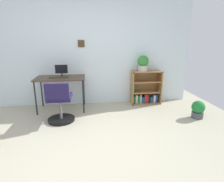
% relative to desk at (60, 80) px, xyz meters
% --- Properties ---
extents(ground_plane, '(6.24, 6.24, 0.00)m').
position_rel_desk_xyz_m(ground_plane, '(0.50, -1.74, -0.69)').
color(ground_plane, '#AFAB91').
extents(wall_back, '(5.20, 0.12, 2.49)m').
position_rel_desk_xyz_m(wall_back, '(0.50, 0.41, 0.55)').
color(wall_back, silver).
rests_on(wall_back, ground_plane).
extents(desk, '(1.06, 0.62, 0.75)m').
position_rel_desk_xyz_m(desk, '(0.00, 0.00, 0.00)').
color(desk, '#4D3B2E').
rests_on(desk, ground_plane).
extents(monitor, '(0.27, 0.19, 0.26)m').
position_rel_desk_xyz_m(monitor, '(0.03, 0.05, 0.18)').
color(monitor, '#262628').
rests_on(monitor, desk).
extents(keyboard, '(0.41, 0.12, 0.02)m').
position_rel_desk_xyz_m(keyboard, '(-0.02, -0.06, 0.07)').
color(keyboard, '#34361E').
rests_on(keyboard, desk).
extents(office_chair, '(0.52, 0.55, 0.81)m').
position_rel_desk_xyz_m(office_chair, '(0.06, -0.68, -0.33)').
color(office_chair, black).
rests_on(office_chair, ground_plane).
extents(bookshelf_low, '(0.73, 0.30, 0.82)m').
position_rel_desk_xyz_m(bookshelf_low, '(2.00, 0.22, -0.34)').
color(bookshelf_low, '#9C7040').
rests_on(bookshelf_low, ground_plane).
extents(potted_plant_on_shelf, '(0.26, 0.26, 0.37)m').
position_rel_desk_xyz_m(potted_plant_on_shelf, '(1.90, 0.16, 0.32)').
color(potted_plant_on_shelf, '#B7B2A8').
rests_on(potted_plant_on_shelf, bookshelf_low).
extents(potted_plant_floor, '(0.26, 0.26, 0.36)m').
position_rel_desk_xyz_m(potted_plant_floor, '(2.79, -0.83, -0.50)').
color(potted_plant_floor, '#474C51').
rests_on(potted_plant_floor, ground_plane).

